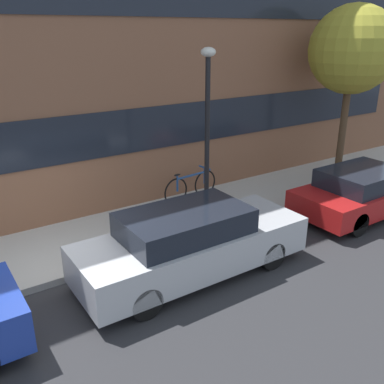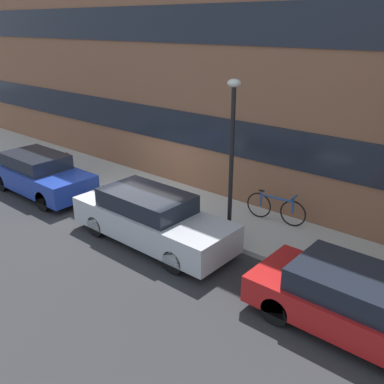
% 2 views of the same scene
% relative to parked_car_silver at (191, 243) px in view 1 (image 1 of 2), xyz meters
% --- Properties ---
extents(ground_plane, '(56.00, 56.00, 0.00)m').
position_rel_parked_car_silver_xyz_m(ground_plane, '(-2.16, 1.05, -0.69)').
color(ground_plane, '#2B2B2D').
extents(sidewalk_strip, '(28.00, 2.46, 0.14)m').
position_rel_parked_car_silver_xyz_m(sidewalk_strip, '(-2.16, 2.28, -0.62)').
color(sidewalk_strip, '#B2AFA8').
rests_on(sidewalk_strip, ground_plane).
extents(parked_car_silver, '(4.57, 1.61, 1.38)m').
position_rel_parked_car_silver_xyz_m(parked_car_silver, '(0.00, 0.00, 0.00)').
color(parked_car_silver, '#B2B5BA').
rests_on(parked_car_silver, ground_plane).
extents(parked_car_red, '(3.96, 1.70, 1.22)m').
position_rel_parked_car_silver_xyz_m(parked_car_red, '(5.33, 0.00, -0.07)').
color(parked_car_red, '#AD1919').
rests_on(parked_car_red, ground_plane).
extents(bicycle, '(1.77, 0.44, 0.85)m').
position_rel_parked_car_silver_xyz_m(bicycle, '(1.96, 2.94, -0.13)').
color(bicycle, black).
rests_on(bicycle, sidewalk_strip).
extents(street_tree, '(2.46, 2.46, 5.06)m').
position_rel_parked_car_silver_xyz_m(street_tree, '(6.75, 1.92, 3.26)').
color(street_tree, brown).
rests_on(street_tree, sidewalk_strip).
extents(lamp_post, '(0.32, 0.32, 4.02)m').
position_rel_parked_car_silver_xyz_m(lamp_post, '(1.42, 1.48, 1.98)').
color(lamp_post, black).
rests_on(lamp_post, sidewalk_strip).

